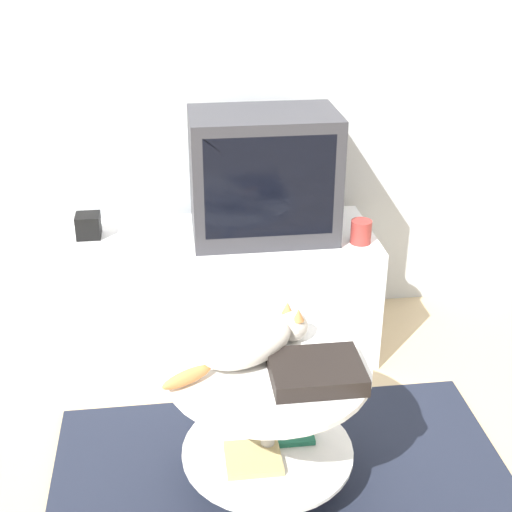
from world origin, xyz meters
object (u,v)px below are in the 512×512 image
Objects in this scene: speaker at (88,226)px; cat at (250,341)px; tv at (264,176)px; dvd_box at (316,372)px.

speaker is 0.20× the size of cat.
tv is 0.97m from dvd_box.
tv is 0.85m from cat.
tv reaches higher than speaker.
speaker reaches higher than cat.
speaker is at bearing 91.56° from cat.
speaker is 0.36× the size of dvd_box.
cat is (-0.18, 0.13, 0.03)m from dvd_box.
tv is 0.73m from speaker.
tv reaches higher than dvd_box.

